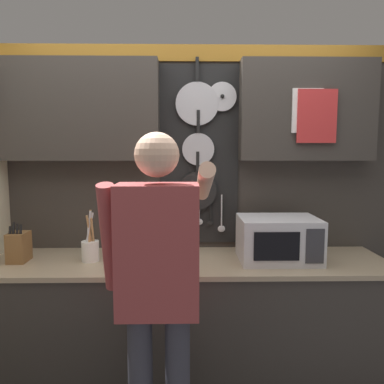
% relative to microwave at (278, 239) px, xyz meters
% --- Properties ---
extents(base_cabinet_counter, '(2.55, 0.65, 0.89)m').
position_rel_microwave_xyz_m(base_cabinet_counter, '(-0.57, 0.01, -0.59)').
color(base_cabinet_counter, '#38332D').
rests_on(base_cabinet_counter, ground_plane).
extents(back_wall_unit, '(3.12, 0.23, 2.31)m').
position_rel_microwave_xyz_m(back_wall_unit, '(-0.57, 0.30, 0.44)').
color(back_wall_unit, '#38332D').
rests_on(back_wall_unit, ground_plane).
extents(microwave, '(0.49, 0.37, 0.28)m').
position_rel_microwave_xyz_m(microwave, '(0.00, 0.00, 0.00)').
color(microwave, silver).
rests_on(microwave, base_cabinet_counter).
extents(knife_block, '(0.11, 0.15, 0.26)m').
position_rel_microwave_xyz_m(knife_block, '(-1.65, 0.00, -0.04)').
color(knife_block, brown).
rests_on(knife_block, base_cabinet_counter).
extents(utensil_crock, '(0.11, 0.11, 0.33)m').
position_rel_microwave_xyz_m(utensil_crock, '(-1.20, 0.00, -0.06)').
color(utensil_crock, white).
rests_on(utensil_crock, base_cabinet_counter).
extents(person, '(0.54, 0.64, 1.68)m').
position_rel_microwave_xyz_m(person, '(-0.72, -0.62, -0.03)').
color(person, '#383842').
rests_on(person, ground_plane).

